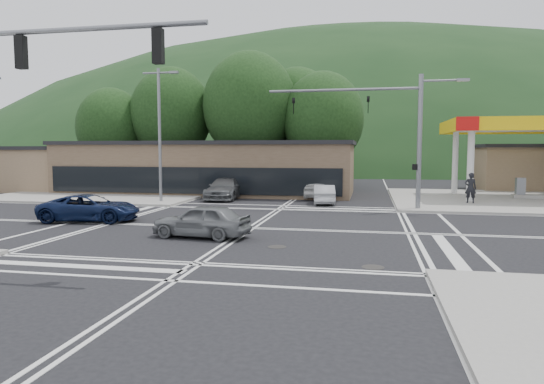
% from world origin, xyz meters
% --- Properties ---
extents(ground, '(120.00, 120.00, 0.00)m').
position_xyz_m(ground, '(0.00, 0.00, 0.00)').
color(ground, black).
rests_on(ground, ground).
extents(sidewalk_ne, '(16.00, 16.00, 0.15)m').
position_xyz_m(sidewalk_ne, '(15.00, 15.00, 0.07)').
color(sidewalk_ne, gray).
rests_on(sidewalk_ne, ground).
extents(sidewalk_nw, '(16.00, 16.00, 0.15)m').
position_xyz_m(sidewalk_nw, '(-15.00, 15.00, 0.07)').
color(sidewalk_nw, gray).
rests_on(sidewalk_nw, ground).
extents(gas_station_canopy, '(12.32, 8.34, 5.75)m').
position_xyz_m(gas_station_canopy, '(16.99, 15.99, 5.04)').
color(gas_station_canopy, silver).
rests_on(gas_station_canopy, ground).
extents(convenience_store, '(10.00, 6.00, 3.80)m').
position_xyz_m(convenience_store, '(20.00, 25.00, 1.90)').
color(convenience_store, '#846B4F').
rests_on(convenience_store, ground).
extents(commercial_row, '(24.00, 8.00, 4.00)m').
position_xyz_m(commercial_row, '(-8.00, 17.00, 2.00)').
color(commercial_row, brown).
rests_on(commercial_row, ground).
extents(commercial_nw, '(8.00, 7.00, 3.60)m').
position_xyz_m(commercial_nw, '(-24.00, 17.00, 1.80)').
color(commercial_nw, '#846B4F').
rests_on(commercial_nw, ground).
extents(hill_north, '(252.00, 126.00, 140.00)m').
position_xyz_m(hill_north, '(0.00, 90.00, 0.00)').
color(hill_north, '#193618').
rests_on(hill_north, ground).
extents(tree_n_a, '(8.00, 8.00, 11.75)m').
position_xyz_m(tree_n_a, '(-14.00, 24.00, 7.14)').
color(tree_n_a, '#382619').
rests_on(tree_n_a, ground).
extents(tree_n_b, '(9.00, 9.00, 12.98)m').
position_xyz_m(tree_n_b, '(-6.00, 24.00, 7.79)').
color(tree_n_b, '#382619').
rests_on(tree_n_b, ground).
extents(tree_n_c, '(7.60, 7.60, 10.87)m').
position_xyz_m(tree_n_c, '(1.00, 24.00, 6.49)').
color(tree_n_c, '#382619').
rests_on(tree_n_c, ground).
extents(tree_n_d, '(6.80, 6.80, 9.76)m').
position_xyz_m(tree_n_d, '(-20.00, 23.00, 5.84)').
color(tree_n_d, '#382619').
rests_on(tree_n_d, ground).
extents(tree_n_e, '(8.40, 8.40, 11.98)m').
position_xyz_m(tree_n_e, '(-2.00, 28.00, 7.14)').
color(tree_n_e, '#382619').
rests_on(tree_n_e, ground).
extents(streetlight_nw, '(2.50, 0.25, 9.00)m').
position_xyz_m(streetlight_nw, '(-8.44, 9.00, 5.05)').
color(streetlight_nw, slate).
rests_on(streetlight_nw, ground).
extents(signal_mast_ne, '(11.65, 0.30, 8.00)m').
position_xyz_m(signal_mast_ne, '(6.95, 8.20, 5.07)').
color(signal_mast_ne, slate).
rests_on(signal_mast_ne, ground).
extents(car_blue_west, '(5.19, 3.00, 1.36)m').
position_xyz_m(car_blue_west, '(-8.51, 0.50, 0.68)').
color(car_blue_west, '#0D1839').
rests_on(car_blue_west, ground).
extents(car_grey_center, '(4.23, 2.07, 1.39)m').
position_xyz_m(car_grey_center, '(-1.45, -2.64, 0.69)').
color(car_grey_center, slate).
rests_on(car_grey_center, ground).
extents(car_queue_a, '(1.85, 4.05, 1.29)m').
position_xyz_m(car_queue_a, '(2.38, 10.72, 0.64)').
color(car_queue_a, '#9EA1A4').
rests_on(car_queue_a, ground).
extents(car_queue_b, '(1.95, 4.80, 1.63)m').
position_xyz_m(car_queue_b, '(1.67, 14.51, 0.82)').
color(car_queue_b, silver).
rests_on(car_queue_b, ground).
extents(car_northbound, '(2.40, 5.46, 1.56)m').
position_xyz_m(car_northbound, '(-5.01, 12.45, 0.78)').
color(car_northbound, '#545758').
rests_on(car_northbound, ground).
extents(pedestrian, '(0.75, 0.53, 1.98)m').
position_xyz_m(pedestrian, '(11.82, 11.79, 1.14)').
color(pedestrian, black).
rests_on(pedestrian, sidewalk_ne).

